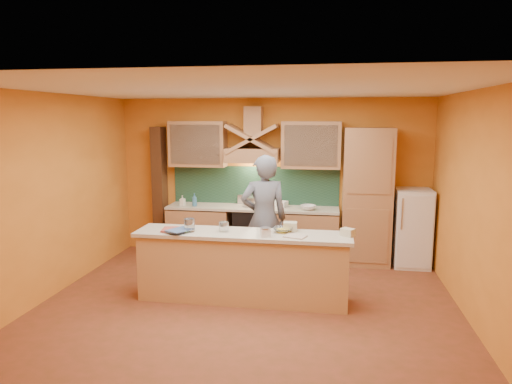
% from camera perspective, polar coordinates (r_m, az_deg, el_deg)
% --- Properties ---
extents(floor, '(5.50, 5.00, 0.01)m').
position_cam_1_polar(floor, '(6.13, -1.25, -14.40)').
color(floor, brown).
rests_on(floor, ground).
extents(ceiling, '(5.50, 5.00, 0.01)m').
position_cam_1_polar(ceiling, '(5.62, -1.35, 12.72)').
color(ceiling, white).
rests_on(ceiling, wall_back).
extents(wall_back, '(5.50, 0.02, 2.80)m').
position_cam_1_polar(wall_back, '(8.15, 1.97, 1.80)').
color(wall_back, orange).
rests_on(wall_back, floor).
extents(wall_front, '(5.50, 0.02, 2.80)m').
position_cam_1_polar(wall_front, '(3.37, -9.32, -9.27)').
color(wall_front, orange).
rests_on(wall_front, floor).
extents(wall_left, '(0.02, 5.00, 2.80)m').
position_cam_1_polar(wall_left, '(6.78, -24.79, -0.59)').
color(wall_left, orange).
rests_on(wall_left, floor).
extents(wall_right, '(0.02, 5.00, 2.80)m').
position_cam_1_polar(wall_right, '(5.87, 26.13, -2.11)').
color(wall_right, orange).
rests_on(wall_right, floor).
extents(base_cabinet_left, '(1.10, 0.60, 0.86)m').
position_cam_1_polar(base_cabinet_left, '(8.30, -6.96, -4.95)').
color(base_cabinet_left, '#B17C50').
rests_on(base_cabinet_left, floor).
extents(base_cabinet_right, '(1.10, 0.60, 0.86)m').
position_cam_1_polar(base_cabinet_right, '(7.99, 6.29, -5.50)').
color(base_cabinet_right, '#B17C50').
rests_on(base_cabinet_right, floor).
extents(counter_top, '(3.00, 0.62, 0.04)m').
position_cam_1_polar(counter_top, '(7.99, -0.47, -1.99)').
color(counter_top, beige).
rests_on(counter_top, base_cabinet_left).
extents(stove, '(0.60, 0.58, 0.90)m').
position_cam_1_polar(stove, '(8.09, -0.47, -5.12)').
color(stove, black).
rests_on(stove, floor).
extents(backsplash, '(3.00, 0.03, 0.70)m').
position_cam_1_polar(backsplash, '(8.20, -0.13, 0.79)').
color(backsplash, '#1B3C2C').
rests_on(backsplash, wall_back).
extents(range_hood, '(0.92, 0.50, 0.24)m').
position_cam_1_polar(range_hood, '(7.91, -0.42, 4.63)').
color(range_hood, '#B17C50').
rests_on(range_hood, wall_back).
extents(hood_chimney, '(0.30, 0.30, 0.50)m').
position_cam_1_polar(hood_chimney, '(7.98, -0.30, 8.84)').
color(hood_chimney, '#B17C50').
rests_on(hood_chimney, wall_back).
extents(upper_cabinet_left, '(1.00, 0.35, 0.80)m').
position_cam_1_polar(upper_cabinet_left, '(8.20, -7.27, 5.98)').
color(upper_cabinet_left, '#B17C50').
rests_on(upper_cabinet_left, wall_back).
extents(upper_cabinet_right, '(1.00, 0.35, 0.80)m').
position_cam_1_polar(upper_cabinet_right, '(7.86, 6.91, 5.85)').
color(upper_cabinet_right, '#B17C50').
rests_on(upper_cabinet_right, wall_back).
extents(pantry_column, '(0.80, 0.60, 2.30)m').
position_cam_1_polar(pantry_column, '(7.85, 13.69, -0.60)').
color(pantry_column, '#B17C50').
rests_on(pantry_column, floor).
extents(fridge, '(0.58, 0.60, 1.30)m').
position_cam_1_polar(fridge, '(8.04, 18.90, -4.25)').
color(fridge, white).
rests_on(fridge, floor).
extents(trim_column_left, '(0.20, 0.30, 2.30)m').
position_cam_1_polar(trim_column_left, '(8.56, -11.92, 0.26)').
color(trim_column_left, '#472816').
rests_on(trim_column_left, floor).
extents(island_body, '(2.80, 0.55, 0.88)m').
position_cam_1_polar(island_body, '(6.26, -1.66, -9.56)').
color(island_body, tan).
rests_on(island_body, floor).
extents(island_top, '(2.90, 0.62, 0.05)m').
position_cam_1_polar(island_top, '(6.13, -1.68, -5.30)').
color(island_top, beige).
rests_on(island_top, island_body).
extents(person, '(0.81, 0.65, 1.93)m').
position_cam_1_polar(person, '(6.85, 1.00, -3.37)').
color(person, slate).
rests_on(person, floor).
extents(pot_large, '(0.27, 0.27, 0.18)m').
position_cam_1_polar(pot_large, '(7.99, -0.75, -1.35)').
color(pot_large, '#B3B4BB').
rests_on(pot_large, stove).
extents(pot_small, '(0.20, 0.20, 0.15)m').
position_cam_1_polar(pot_small, '(8.01, 0.14, -1.41)').
color(pot_small, '#B9BAC1').
rests_on(pot_small, stove).
extents(soap_bottle_a, '(0.09, 0.09, 0.18)m').
position_cam_1_polar(soap_bottle_a, '(8.21, -9.18, -1.04)').
color(soap_bottle_a, silver).
rests_on(soap_bottle_a, counter_top).
extents(soap_bottle_b, '(0.09, 0.09, 0.23)m').
position_cam_1_polar(soap_bottle_b, '(8.07, -7.70, -0.98)').
color(soap_bottle_b, teal).
rests_on(soap_bottle_b, counter_top).
extents(bowl_back, '(0.28, 0.28, 0.08)m').
position_cam_1_polar(bowl_back, '(7.75, 6.54, -1.94)').
color(bowl_back, silver).
rests_on(bowl_back, counter_top).
extents(dish_rack, '(0.31, 0.27, 0.10)m').
position_cam_1_polar(dish_rack, '(8.01, 2.90, -1.48)').
color(dish_rack, white).
rests_on(dish_rack, counter_top).
extents(book_lower, '(0.25, 0.31, 0.03)m').
position_cam_1_polar(book_lower, '(6.35, -11.65, -4.62)').
color(book_lower, '#A7463B').
rests_on(book_lower, island_top).
extents(book_upper, '(0.37, 0.40, 0.02)m').
position_cam_1_polar(book_upper, '(6.27, -10.25, -4.56)').
color(book_upper, '#415C8F').
rests_on(book_upper, island_top).
extents(jar_large, '(0.15, 0.15, 0.18)m').
position_cam_1_polar(jar_large, '(6.21, -8.32, -4.12)').
color(jar_large, silver).
rests_on(jar_large, island_top).
extents(jar_small, '(0.17, 0.17, 0.13)m').
position_cam_1_polar(jar_small, '(6.17, -4.05, -4.35)').
color(jar_small, silver).
rests_on(jar_small, island_top).
extents(kitchen_scale, '(0.15, 0.15, 0.10)m').
position_cam_1_polar(kitchen_scale, '(5.91, 1.19, -5.10)').
color(kitchen_scale, silver).
rests_on(kitchen_scale, island_top).
extents(mixing_bowl, '(0.27, 0.27, 0.06)m').
position_cam_1_polar(mixing_bowl, '(6.14, 3.39, -4.73)').
color(mixing_bowl, silver).
rests_on(mixing_bowl, island_top).
extents(cloth, '(0.31, 0.27, 0.02)m').
position_cam_1_polar(cloth, '(5.91, 4.92, -5.55)').
color(cloth, '#C3B2A1').
rests_on(cloth, island_top).
extents(grocery_bag_a, '(0.19, 0.16, 0.12)m').
position_cam_1_polar(grocery_bag_a, '(6.21, 4.30, -4.32)').
color(grocery_bag_a, beige).
rests_on(grocery_bag_a, island_top).
extents(grocery_bag_b, '(0.20, 0.19, 0.10)m').
position_cam_1_polar(grocery_bag_b, '(6.05, 11.39, -4.95)').
color(grocery_bag_b, beige).
rests_on(grocery_bag_b, island_top).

